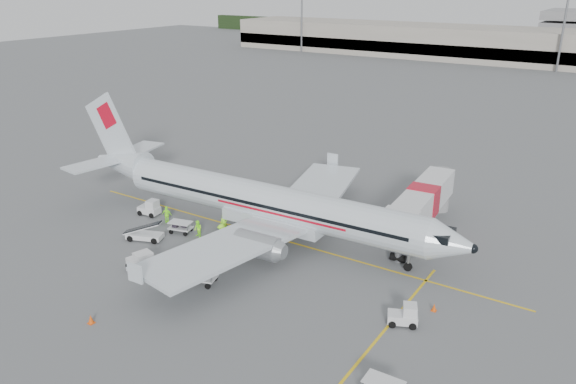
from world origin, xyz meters
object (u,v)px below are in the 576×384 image
jet_bridge (422,211)px  tug_fore (403,314)px  tug_aft (149,207)px  aircraft (267,178)px  tug_mid (141,261)px  belt_loader (144,228)px

jet_bridge → tug_fore: size_ratio=8.67×
tug_aft → jet_bridge: bearing=15.5°
jet_bridge → tug_aft: (-23.99, -10.39, -1.45)m
tug_aft → aircraft: bearing=4.0°
aircraft → tug_mid: 12.87m
aircraft → tug_fore: 17.78m
tug_fore → tug_aft: tug_aft is taller
jet_bridge → aircraft: bearing=-150.2°
aircraft → tug_mid: bearing=-113.5°
aircraft → tug_aft: aircraft is taller
aircraft → belt_loader: size_ratio=9.31×
tug_mid → tug_aft: bearing=149.1°
aircraft → tug_aft: 13.50m
tug_fore → tug_mid: tug_mid is taller
belt_loader → tug_aft: bearing=111.0°
jet_bridge → tug_mid: size_ratio=6.98×
belt_loader → jet_bridge: bearing=14.9°
jet_bridge → tug_fore: bearing=-77.9°
tug_aft → tug_mid: bearing=-55.1°
aircraft → jet_bridge: size_ratio=2.29×
belt_loader → tug_aft: size_ratio=2.04×
tug_mid → tug_aft: tug_mid is taller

